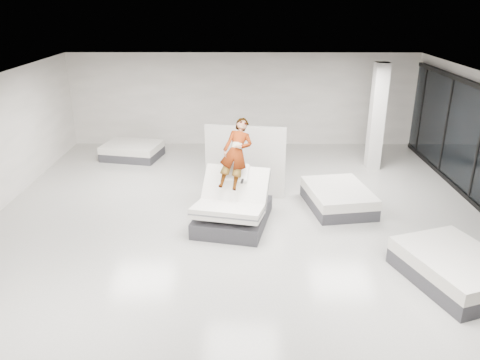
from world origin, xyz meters
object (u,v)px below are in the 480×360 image
at_px(person, 236,167).
at_px(flat_bed_right_near, 455,269).
at_px(flat_bed_left_far, 132,151).
at_px(column, 377,117).
at_px(remote, 242,181).
at_px(divider_panel, 245,162).
at_px(hero_bed, 233,208).
at_px(flat_bed_right_far, 338,198).

distance_m(person, flat_bed_right_near, 4.99).
bearing_deg(flat_bed_left_far, flat_bed_right_near, -43.43).
height_order(flat_bed_right_near, column, column).
xyz_separation_m(remote, divider_panel, (0.07, 1.74, -0.15)).
distance_m(hero_bed, remote, 0.73).
relative_size(divider_panel, column, 0.65).
bearing_deg(column, person, -139.49).
distance_m(hero_bed, flat_bed_right_far, 2.78).
bearing_deg(flat_bed_right_far, hero_bed, -160.11).
height_order(flat_bed_right_far, column, column).
bearing_deg(divider_panel, column, 37.27).
bearing_deg(flat_bed_right_near, remote, 149.76).
bearing_deg(hero_bed, remote, -14.83).
bearing_deg(flat_bed_right_near, column, 89.33).
bearing_deg(column, flat_bed_right_far, -118.75).
distance_m(hero_bed, flat_bed_left_far, 5.87).
relative_size(hero_bed, flat_bed_left_far, 1.16).
distance_m(person, column, 5.47).
bearing_deg(flat_bed_right_far, flat_bed_right_near, -65.02).
relative_size(remote, flat_bed_left_far, 0.07).
bearing_deg(flat_bed_left_far, hero_bed, -54.68).
xyz_separation_m(remote, flat_bed_right_far, (2.40, 1.00, -0.84)).
height_order(hero_bed, divider_panel, divider_panel).
xyz_separation_m(flat_bed_right_near, flat_bed_left_far, (-7.54, 7.14, -0.04)).
bearing_deg(flat_bed_right_far, person, -166.43).
distance_m(flat_bed_right_near, flat_bed_left_far, 10.39).
bearing_deg(divider_panel, flat_bed_right_far, -9.50).
bearing_deg(divider_panel, flat_bed_right_near, -38.09).
bearing_deg(column, flat_bed_right_near, -90.67).
distance_m(remote, column, 5.64).
relative_size(person, flat_bed_left_far, 0.85).
distance_m(remote, flat_bed_right_far, 2.73).
bearing_deg(flat_bed_right_near, person, 146.65).
relative_size(remote, column, 0.04).
relative_size(divider_panel, flat_bed_left_far, 1.05).
distance_m(hero_bed, flat_bed_right_near, 4.77).
xyz_separation_m(hero_bed, column, (4.22, 3.88, 1.20)).
xyz_separation_m(hero_bed, flat_bed_left_far, (-3.39, 4.79, -0.15)).
bearing_deg(flat_bed_right_far, remote, -157.34).
height_order(person, remote, person).
xyz_separation_m(flat_bed_right_near, column, (0.07, 6.23, 1.32)).
relative_size(divider_panel, flat_bed_right_far, 1.00).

